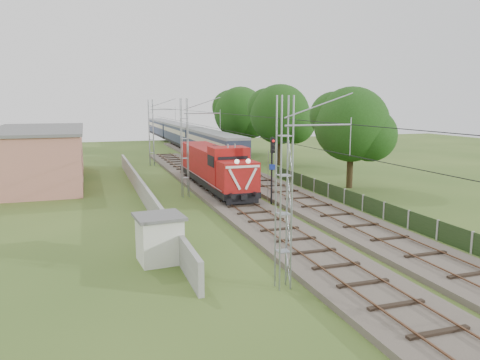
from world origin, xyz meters
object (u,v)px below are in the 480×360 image
object	(u,v)px
coach_rake	(181,133)
signal_post	(272,158)
locomotive	(214,166)
relay_hut	(160,238)

from	to	relation	value
coach_rake	signal_post	xyz separation A→B (m)	(-2.31, -46.69, 1.14)
locomotive	signal_post	distance (m)	7.56
signal_post	relay_hut	bearing A→B (deg)	-134.45
relay_hut	signal_post	bearing A→B (deg)	45.55
signal_post	relay_hut	world-z (taller)	signal_post
coach_rake	relay_hut	size ratio (longest dim) A/B	25.71
locomotive	relay_hut	distance (m)	18.77
locomotive	coach_rake	xyz separation A→B (m)	(5.00, 39.76, 0.23)
locomotive	coach_rake	bearing A→B (deg)	82.83
coach_rake	relay_hut	world-z (taller)	coach_rake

